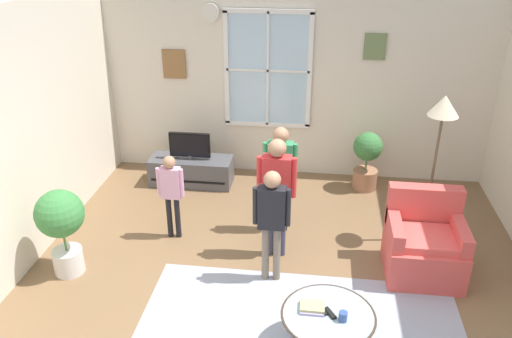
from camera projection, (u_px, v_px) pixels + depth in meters
ground_plane at (273, 314)px, 4.85m from camera, size 5.88×6.73×0.02m
back_wall at (295, 82)px, 7.05m from camera, size 5.28×0.17×2.66m
area_rug at (299, 338)px, 4.55m from camera, size 2.97×1.84×0.01m
tv_stand at (191, 171)px, 7.17m from camera, size 1.14×0.45×0.38m
television at (190, 145)px, 7.00m from camera, size 0.57×0.08×0.38m
armchair at (424, 245)px, 5.30m from camera, size 0.76×0.74×0.87m
coffee_table at (328, 317)px, 4.26m from camera, size 0.79×0.79×0.41m
book_stack at (312, 307)px, 4.30m from camera, size 0.20×0.18×0.05m
cup at (343, 316)px, 4.16m from camera, size 0.07×0.07×0.09m
remote_near_books at (321, 310)px, 4.28m from camera, size 0.11×0.14×0.02m
remote_near_cup at (330, 313)px, 4.24m from camera, size 0.11×0.14×0.02m
person_pink_shirt at (171, 188)px, 5.75m from camera, size 0.31×0.14×1.03m
person_red_shirt at (277, 185)px, 5.33m from camera, size 0.42×0.19×1.38m
person_green_shirt at (280, 168)px, 5.81m from camera, size 0.39×0.18×1.31m
person_black_shirt at (272, 214)px, 4.99m from camera, size 0.37×0.17×1.23m
potted_plant_by_window at (367, 158)px, 6.92m from camera, size 0.39×0.39×0.82m
potted_plant_corner at (61, 222)px, 5.16m from camera, size 0.49×0.49×0.95m
floor_lamp at (442, 121)px, 5.33m from camera, size 0.32×0.32×1.75m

